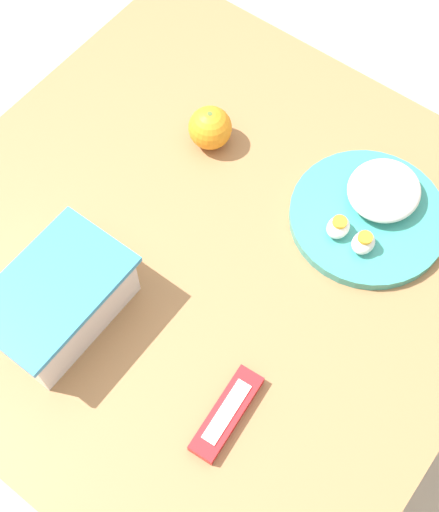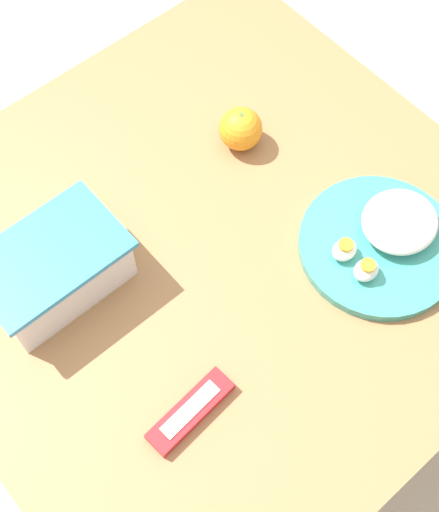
# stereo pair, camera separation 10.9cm
# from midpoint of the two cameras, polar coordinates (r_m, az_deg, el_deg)

# --- Properties ---
(ground_plane) EXTENTS (10.00, 10.00, 0.00)m
(ground_plane) POSITION_cam_midpoint_polar(r_m,az_deg,el_deg) (1.78, -2.36, -10.30)
(ground_plane) COLOR #B2A899
(table) EXTENTS (0.91, 0.90, 0.70)m
(table) POSITION_cam_midpoint_polar(r_m,az_deg,el_deg) (1.22, -3.41, -1.54)
(table) COLOR #996B42
(table) RESTS_ON ground_plane
(food_container) EXTENTS (0.22, 0.14, 0.10)m
(food_container) POSITION_cam_midpoint_polar(r_m,az_deg,el_deg) (1.08, -15.50, -3.87)
(food_container) COLOR white
(food_container) RESTS_ON table
(orange_fruit) EXTENTS (0.07, 0.07, 0.07)m
(orange_fruit) POSITION_cam_midpoint_polar(r_m,az_deg,el_deg) (1.22, -3.35, 9.99)
(orange_fruit) COLOR orange
(orange_fruit) RESTS_ON table
(rice_plate) EXTENTS (0.25, 0.25, 0.06)m
(rice_plate) POSITION_cam_midpoint_polar(r_m,az_deg,el_deg) (1.16, 9.53, 3.48)
(rice_plate) COLOR teal
(rice_plate) RESTS_ON table
(candy_bar) EXTENTS (0.14, 0.05, 0.02)m
(candy_bar) POSITION_cam_midpoint_polar(r_m,az_deg,el_deg) (1.02, -2.54, -12.79)
(candy_bar) COLOR red
(candy_bar) RESTS_ON table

